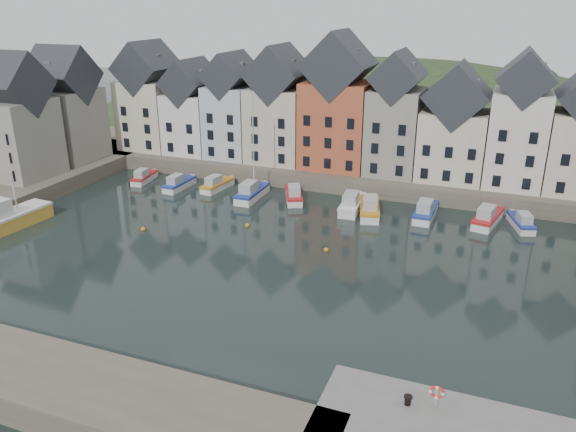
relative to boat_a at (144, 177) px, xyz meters
The scene contains 19 objects.
ground 29.85m from the boat_a, 36.34° to the right, with size 260.00×260.00×0.00m, color black.
far_quay 27.01m from the boat_a, 27.13° to the left, with size 90.00×16.00×2.00m, color #51493E.
hillside 48.90m from the boat_a, 57.88° to the left, with size 153.60×70.40×64.00m.
far_terrace 30.28m from the boat_a, 20.74° to the left, with size 72.37×8.16×17.78m.
left_terrace 15.13m from the boat_a, 160.73° to the right, with size 7.65×17.00×15.69m.
mooring_buoys 23.54m from the boat_a, 31.65° to the right, with size 20.50×5.50×0.50m.
boat_a is the anchor object (origin of this frame).
boat_b 6.10m from the boat_a, ahead, with size 1.91×5.78×2.21m.
boat_c 10.88m from the boat_a, ahead, with size 2.43×5.88×2.19m.
boat_d 16.66m from the boat_a, ahead, with size 2.23×6.84×13.02m.
boat_e 21.74m from the boat_a, ahead, with size 4.23×6.33×2.34m.
boat_f 29.34m from the boat_a, ahead, with size 2.61×6.97×2.62m.
boat_g 31.66m from the boat_a, ahead, with size 3.80×7.33×2.69m.
boat_h 37.77m from the boat_a, ahead, with size 2.14×6.49×2.48m.
boat_i 44.44m from the boat_a, ahead, with size 3.30×6.80×2.51m.
boat_j 47.96m from the boat_a, ahead, with size 3.18×5.65×2.07m.
large_vessel 20.78m from the boat_a, 100.83° to the right, with size 3.74×10.84×5.54m.
mooring_bollard 54.39m from the boat_a, 39.78° to the right, with size 0.48×0.48×0.56m.
life_ring_post 55.24m from the boat_a, 38.41° to the right, with size 0.80×0.17×1.30m.
Camera 1 is at (20.74, -43.33, 23.21)m, focal length 35.00 mm.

